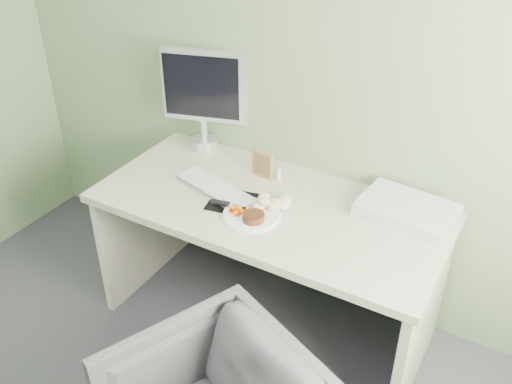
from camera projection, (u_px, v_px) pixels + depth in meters
The scene contains 14 objects.
wall_back at pixel (311, 46), 2.52m from camera, with size 3.50×3.50×0.00m, color #6C845D.
desk at pixel (269, 236), 2.68m from camera, with size 1.60×0.75×0.73m.
plate at pixel (252, 215), 2.49m from camera, with size 0.26×0.26×0.01m, color white.
steak at pixel (253, 217), 2.44m from camera, with size 0.10×0.10×0.03m, color black.
potato_pile at pixel (264, 203), 2.51m from camera, with size 0.11×0.08×0.06m, color tan.
carrot_heap at pixel (238, 209), 2.49m from camera, with size 0.06×0.05×0.04m, color #E85C04.
steak_knife at pixel (228, 204), 2.53m from camera, with size 0.23×0.07×0.02m.
mousepad at pixel (234, 202), 2.59m from camera, with size 0.23×0.20×0.00m, color black.
keyboard at pixel (216, 189), 2.66m from camera, with size 0.43×0.13×0.02m, color white.
computer_mouse at pixel (284, 202), 2.55m from camera, with size 0.07×0.12×0.04m, color white.
photo_frame at pixel (263, 164), 2.74m from camera, with size 0.12×0.01×0.15m, color olive.
eyedrop_bottle at pixel (279, 174), 2.75m from camera, with size 0.02×0.02×0.07m.
scanner at pixel (407, 211), 2.48m from camera, with size 0.41×0.27×0.06m, color silver.
monitor at pixel (204, 95), 2.88m from camera, with size 0.43×0.17×0.53m.
Camera 1 is at (1.02, -0.27, 2.16)m, focal length 40.00 mm.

